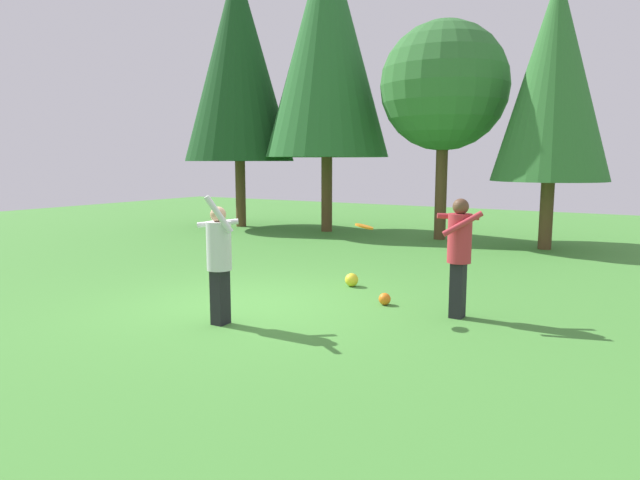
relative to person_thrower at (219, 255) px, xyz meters
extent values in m
plane|color=#478C38|center=(-0.27, 0.98, -0.98)|extent=(40.00, 40.00, 0.00)
cube|color=black|center=(0.00, 0.00, -0.59)|extent=(0.19, 0.22, 0.77)
cylinder|color=silver|center=(0.00, 0.00, 0.12)|extent=(0.34, 0.34, 0.67)
sphere|color=tan|center=(0.00, 0.00, 0.55)|extent=(0.22, 0.22, 0.22)
cylinder|color=silver|center=(-0.14, 0.14, 0.41)|extent=(0.47, 0.45, 0.12)
cylinder|color=silver|center=(0.14, -0.14, 0.57)|extent=(0.33, 0.32, 0.52)
cube|color=black|center=(2.71, 2.03, -0.57)|extent=(0.19, 0.22, 0.81)
cylinder|color=#B72D38|center=(2.71, 2.03, 0.18)|extent=(0.34, 0.34, 0.70)
sphere|color=brown|center=(2.71, 2.03, 0.63)|extent=(0.23, 0.23, 0.23)
cylinder|color=#B72D38|center=(2.80, 1.85, 0.41)|extent=(0.53, 0.32, 0.37)
cylinder|color=#B72D38|center=(2.62, 2.21, 0.47)|extent=(0.57, 0.34, 0.10)
cylinder|color=orange|center=(1.50, 1.42, 0.34)|extent=(0.36, 0.36, 0.09)
sphere|color=orange|center=(1.51, 2.13, -0.88)|extent=(0.19, 0.19, 0.19)
sphere|color=yellow|center=(0.45, 3.02, -0.85)|extent=(0.24, 0.24, 0.24)
cylinder|color=brown|center=(2.66, 9.44, 0.62)|extent=(0.33, 0.33, 3.18)
cone|color=#337033|center=(2.66, 9.44, 3.32)|extent=(2.86, 2.86, 5.09)
cylinder|color=brown|center=(-4.03, 9.70, 1.19)|extent=(0.35, 0.35, 4.32)
cone|color=#28662D|center=(-4.03, 9.70, 4.86)|extent=(3.89, 3.89, 6.92)
cylinder|color=brown|center=(-7.29, 9.36, 1.07)|extent=(0.35, 0.35, 4.09)
cone|color=#19471E|center=(-7.29, 9.36, 4.55)|extent=(3.69, 3.69, 6.55)
cylinder|color=brown|center=(-0.28, 9.81, 0.65)|extent=(0.33, 0.33, 3.25)
sphere|color=#337033|center=(-0.28, 9.81, 3.35)|extent=(3.58, 3.58, 3.58)
camera|label=1|loc=(5.08, -5.70, 1.27)|focal=31.27mm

